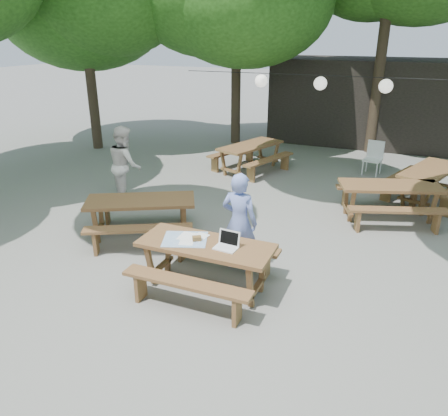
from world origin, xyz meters
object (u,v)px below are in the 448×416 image
picnic_table_nw (142,217)px  main_picnic_table (206,265)px  second_person (125,165)px  woman (239,222)px  plastic_chair (372,165)px

picnic_table_nw → main_picnic_table: bearing=-59.7°
main_picnic_table → second_person: (-3.21, 2.64, 0.48)m
main_picnic_table → second_person: bearing=140.6°
picnic_table_nw → woman: 2.21m
main_picnic_table → plastic_chair: 7.17m
picnic_table_nw → plastic_chair: (3.66, 5.77, -0.13)m
woman → plastic_chair: (1.53, 6.19, -0.56)m
main_picnic_table → picnic_table_nw: size_ratio=0.83×
woman → plastic_chair: bearing=-100.7°
picnic_table_nw → second_person: bearing=104.4°
main_picnic_table → plastic_chair: bearing=75.7°
main_picnic_table → picnic_table_nw: 2.22m
picnic_table_nw → plastic_chair: size_ratio=2.69×
woman → plastic_chair: 6.40m
main_picnic_table → picnic_table_nw: same height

